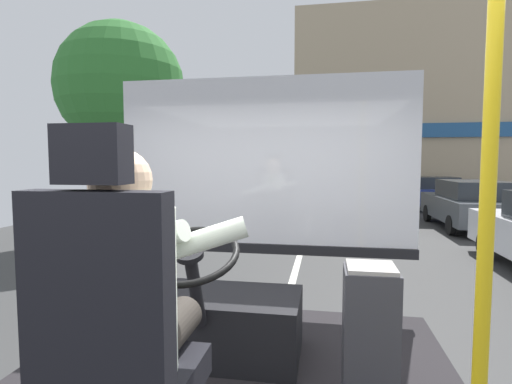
{
  "coord_description": "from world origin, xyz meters",
  "views": [
    {
      "loc": [
        0.52,
        -1.66,
        1.97
      ],
      "look_at": [
        -0.05,
        1.57,
        1.72
      ],
      "focal_mm": 27.74,
      "sensor_mm": 36.0,
      "label": 1
    }
  ],
  "objects_px": {
    "bus_driver": "(130,286)",
    "parked_car_blue": "(431,192)",
    "driver_seat": "(116,355)",
    "fare_box": "(370,336)",
    "parked_car_charcoal": "(470,204)",
    "handrail_pole": "(486,238)",
    "steering_console": "(214,321)",
    "parked_car_green": "(403,185)"
  },
  "relations": [
    {
      "from": "parked_car_green",
      "to": "steering_console",
      "type": "bearing_deg",
      "value": -103.62
    },
    {
      "from": "bus_driver",
      "to": "fare_box",
      "type": "relative_size",
      "value": 1.09
    },
    {
      "from": "fare_box",
      "to": "driver_seat",
      "type": "bearing_deg",
      "value": -138.53
    },
    {
      "from": "steering_console",
      "to": "fare_box",
      "type": "distance_m",
      "value": 1.0
    },
    {
      "from": "driver_seat",
      "to": "bus_driver",
      "type": "height_order",
      "value": "driver_seat"
    },
    {
      "from": "fare_box",
      "to": "parked_car_green",
      "type": "distance_m",
      "value": 20.54
    },
    {
      "from": "fare_box",
      "to": "parked_car_charcoal",
      "type": "distance_m",
      "value": 11.12
    },
    {
      "from": "driver_seat",
      "to": "parked_car_green",
      "type": "xyz_separation_m",
      "value": [
        4.8,
        20.99,
        -0.57
      ]
    },
    {
      "from": "parked_car_blue",
      "to": "parked_car_green",
      "type": "height_order",
      "value": "parked_car_green"
    },
    {
      "from": "handrail_pole",
      "to": "fare_box",
      "type": "relative_size",
      "value": 2.81
    },
    {
      "from": "parked_car_charcoal",
      "to": "parked_car_green",
      "type": "bearing_deg",
      "value": 90.42
    },
    {
      "from": "driver_seat",
      "to": "handrail_pole",
      "type": "xyz_separation_m",
      "value": [
        1.16,
        0.05,
        0.43
      ]
    },
    {
      "from": "steering_console",
      "to": "parked_car_blue",
      "type": "xyz_separation_m",
      "value": [
        5.12,
        15.42,
        -0.25
      ]
    },
    {
      "from": "driver_seat",
      "to": "handrail_pole",
      "type": "height_order",
      "value": "handrail_pole"
    },
    {
      "from": "steering_console",
      "to": "handrail_pole",
      "type": "bearing_deg",
      "value": -44.24
    },
    {
      "from": "handrail_pole",
      "to": "parked_car_green",
      "type": "bearing_deg",
      "value": 80.14
    },
    {
      "from": "driver_seat",
      "to": "parked_car_charcoal",
      "type": "relative_size",
      "value": 0.33
    },
    {
      "from": "driver_seat",
      "to": "fare_box",
      "type": "height_order",
      "value": "driver_seat"
    },
    {
      "from": "driver_seat",
      "to": "parked_car_charcoal",
      "type": "bearing_deg",
      "value": 66.53
    },
    {
      "from": "bus_driver",
      "to": "parked_car_blue",
      "type": "xyz_separation_m",
      "value": [
        5.12,
        16.49,
        -0.82
      ]
    },
    {
      "from": "driver_seat",
      "to": "parked_car_charcoal",
      "type": "xyz_separation_m",
      "value": [
        4.87,
        11.21,
        -0.58
      ]
    },
    {
      "from": "bus_driver",
      "to": "parked_car_charcoal",
      "type": "xyz_separation_m",
      "value": [
        4.87,
        11.11,
        -0.79
      ]
    },
    {
      "from": "driver_seat",
      "to": "fare_box",
      "type": "distance_m",
      "value": 1.26
    },
    {
      "from": "bus_driver",
      "to": "driver_seat",
      "type": "bearing_deg",
      "value": -90.0
    },
    {
      "from": "steering_console",
      "to": "parked_car_blue",
      "type": "distance_m",
      "value": 16.25
    },
    {
      "from": "bus_driver",
      "to": "steering_console",
      "type": "bearing_deg",
      "value": 90.0
    },
    {
      "from": "driver_seat",
      "to": "steering_console",
      "type": "distance_m",
      "value": 1.23
    },
    {
      "from": "handrail_pole",
      "to": "parked_car_green",
      "type": "distance_m",
      "value": 21.28
    },
    {
      "from": "handrail_pole",
      "to": "fare_box",
      "type": "height_order",
      "value": "handrail_pole"
    },
    {
      "from": "steering_console",
      "to": "parked_car_charcoal",
      "type": "relative_size",
      "value": 0.27
    },
    {
      "from": "handrail_pole",
      "to": "parked_car_green",
      "type": "xyz_separation_m",
      "value": [
        3.64,
        20.94,
        -1.01
      ]
    },
    {
      "from": "parked_car_blue",
      "to": "parked_car_charcoal",
      "type": "bearing_deg",
      "value": -92.69
    },
    {
      "from": "steering_console",
      "to": "handrail_pole",
      "type": "xyz_separation_m",
      "value": [
        1.16,
        -1.13,
        0.8
      ]
    },
    {
      "from": "bus_driver",
      "to": "handrail_pole",
      "type": "bearing_deg",
      "value": -2.71
    },
    {
      "from": "handrail_pole",
      "to": "parked_car_charcoal",
      "type": "distance_m",
      "value": 11.81
    },
    {
      "from": "handrail_pole",
      "to": "parked_car_blue",
      "type": "xyz_separation_m",
      "value": [
        3.96,
        16.55,
        -1.05
      ]
    },
    {
      "from": "bus_driver",
      "to": "parked_car_blue",
      "type": "relative_size",
      "value": 0.2
    },
    {
      "from": "bus_driver",
      "to": "fare_box",
      "type": "bearing_deg",
      "value": 37.69
    },
    {
      "from": "handrail_pole",
      "to": "fare_box",
      "type": "xyz_separation_m",
      "value": [
        -0.24,
        0.77,
        -0.66
      ]
    },
    {
      "from": "parked_car_blue",
      "to": "parked_car_green",
      "type": "relative_size",
      "value": 0.93
    },
    {
      "from": "steering_console",
      "to": "parked_car_charcoal",
      "type": "distance_m",
      "value": 11.16
    },
    {
      "from": "driver_seat",
      "to": "handrail_pole",
      "type": "relative_size",
      "value": 0.66
    }
  ]
}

